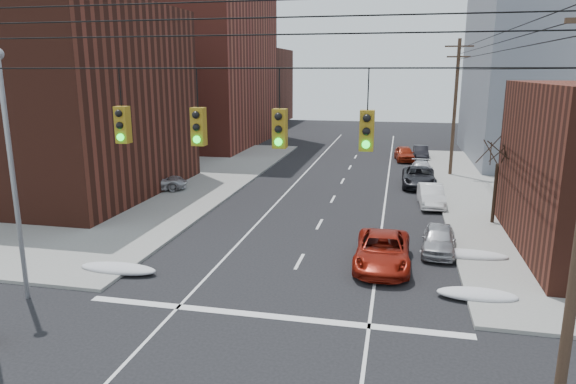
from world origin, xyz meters
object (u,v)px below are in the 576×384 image
at_px(parked_car_a, 439,239).
at_px(parked_car_c, 419,177).
at_px(lot_car_c, 28,188).
at_px(lot_car_d, 79,176).
at_px(parked_car_d, 422,169).
at_px(red_pickup, 383,251).
at_px(parked_car_e, 404,154).
at_px(parked_car_f, 421,152).
at_px(lot_car_a, 93,195).
at_px(lot_car_b, 156,181).
at_px(parked_car_b, 431,195).

bearing_deg(parked_car_a, parked_car_c, 96.62).
distance_m(lot_car_c, lot_car_d, 4.59).
bearing_deg(lot_car_c, parked_car_d, -72.90).
xyz_separation_m(red_pickup, parked_car_c, (2.08, 17.03, 0.01)).
distance_m(red_pickup, parked_car_e, 28.40).
distance_m(parked_car_a, parked_car_f, 27.62).
bearing_deg(lot_car_d, lot_car_a, -160.86).
bearing_deg(parked_car_f, parked_car_c, -94.29).
height_order(parked_car_e, lot_car_b, parked_car_e).
bearing_deg(parked_car_f, lot_car_d, -145.44).
distance_m(parked_car_c, lot_car_c, 27.57).
height_order(lot_car_a, lot_car_b, lot_car_a).
bearing_deg(lot_car_a, parked_car_a, -88.90).
height_order(red_pickup, lot_car_b, red_pickup).
bearing_deg(parked_car_c, parked_car_d, 84.62).
relative_size(lot_car_b, lot_car_c, 0.88).
relative_size(parked_car_a, lot_car_b, 0.85).
distance_m(red_pickup, parked_car_f, 30.11).
bearing_deg(parked_car_e, parked_car_b, -91.37).
height_order(parked_car_c, lot_car_c, lot_car_c).
distance_m(parked_car_a, parked_car_c, 14.66).
relative_size(parked_car_d, lot_car_c, 0.82).
relative_size(parked_car_c, parked_car_d, 1.25).
distance_m(lot_car_a, lot_car_c, 5.26).
height_order(lot_car_a, lot_car_d, lot_car_d).
bearing_deg(parked_car_e, lot_car_a, -137.85).
xyz_separation_m(parked_car_d, lot_car_a, (-20.75, -14.72, 0.28)).
height_order(parked_car_b, lot_car_a, lot_car_a).
distance_m(parked_car_f, lot_car_a, 31.74).
height_order(red_pickup, parked_car_b, red_pickup).
distance_m(parked_car_f, lot_car_b, 26.84).
height_order(parked_car_b, parked_car_d, parked_car_b).
xyz_separation_m(parked_car_d, lot_car_d, (-25.22, -9.56, 0.28)).
bearing_deg(red_pickup, lot_car_c, 163.69).
relative_size(parked_car_a, parked_car_b, 0.91).
height_order(red_pickup, lot_car_d, lot_car_d).
distance_m(red_pickup, parked_car_d, 21.04).
relative_size(parked_car_b, parked_car_d, 1.00).
distance_m(parked_car_e, parked_car_f, 2.27).
height_order(red_pickup, parked_car_a, red_pickup).
bearing_deg(lot_car_c, lot_car_d, -20.74).
relative_size(parked_car_b, lot_car_d, 0.97).
bearing_deg(parked_car_f, parked_car_a, -91.87).
bearing_deg(lot_car_d, lot_car_c, 148.85).
bearing_deg(parked_car_f, lot_car_b, -137.25).
relative_size(parked_car_c, lot_car_d, 1.21).
height_order(parked_car_d, parked_car_e, parked_car_e).
xyz_separation_m(parked_car_e, lot_car_d, (-23.86, -17.03, 0.18)).
bearing_deg(parked_car_f, parked_car_d, -93.15).
distance_m(lot_car_a, lot_car_b, 5.35).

